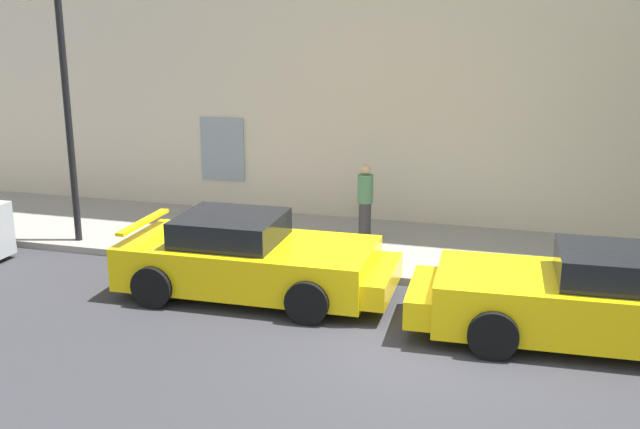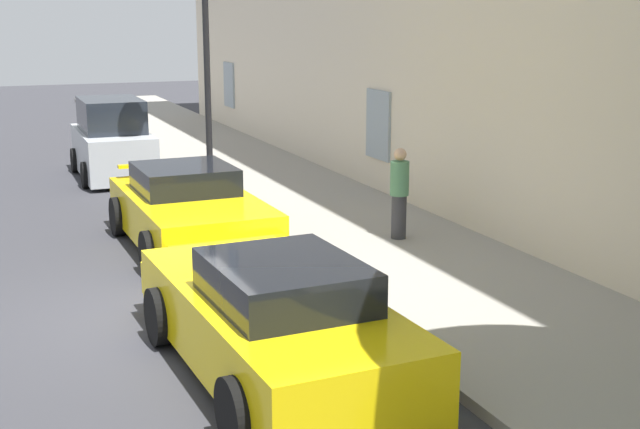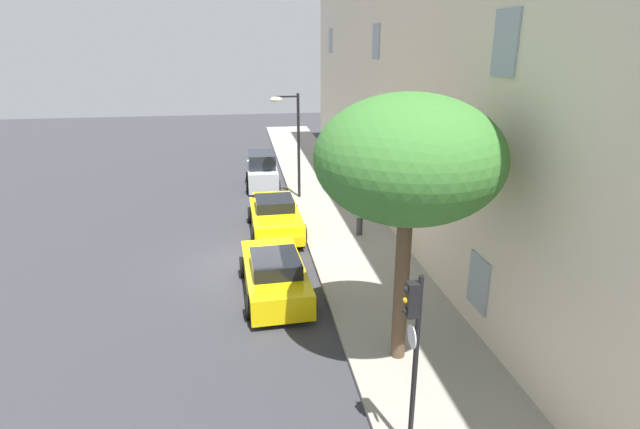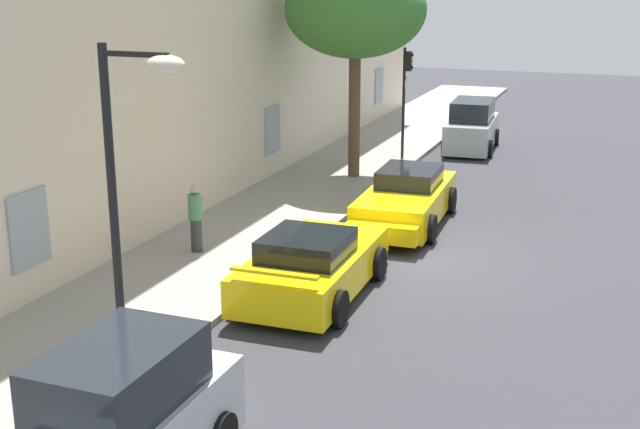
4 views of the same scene
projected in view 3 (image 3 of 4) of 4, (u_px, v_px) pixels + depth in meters
ground_plane at (246, 264)px, 18.67m from camera, size 80.00×80.00×0.00m
sidewalk at (361, 255)px, 19.29m from camera, size 60.00×3.75×0.14m
building_facade at (480, 73)px, 17.73m from camera, size 43.11×4.93×13.37m
sportscar_red_lead at (276, 219)px, 21.51m from camera, size 4.72×2.29×1.39m
sportscar_yellow_flank at (274, 273)px, 16.51m from camera, size 5.09×2.24×1.43m
hatchback_parked at (262, 172)px, 28.13m from camera, size 3.65×1.81×1.95m
tree_near_kerb at (409, 160)px, 11.38m from camera, size 4.30×4.30×6.61m
traffic_light at (413, 337)px, 9.16m from camera, size 0.44×0.36×3.80m
street_lamp at (289, 126)px, 24.94m from camera, size 0.44×1.42×5.22m
pedestrian_admiring at (360, 216)px, 20.84m from camera, size 0.34×0.34×1.59m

